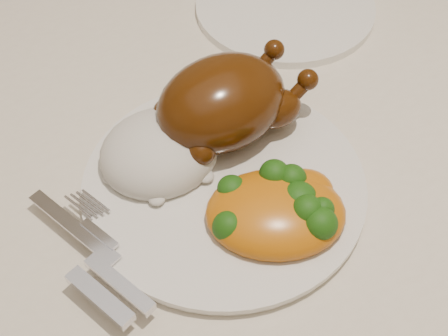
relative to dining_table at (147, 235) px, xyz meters
name	(u,v)px	position (x,y,z in m)	size (l,w,h in m)	color
dining_table	(147,235)	(0.00, 0.00, 0.00)	(1.60, 0.90, 0.76)	brown
tablecloth	(140,194)	(0.00, 0.00, 0.07)	(1.73, 1.03, 0.18)	beige
dinner_plate	(224,186)	(0.07, -0.05, 0.11)	(0.26, 0.26, 0.01)	white
side_plate	(285,7)	(0.25, 0.17, 0.11)	(0.22, 0.22, 0.01)	white
roast_chicken	(225,101)	(0.10, 0.01, 0.15)	(0.17, 0.12, 0.08)	#492107
rice_mound	(159,153)	(0.02, 0.00, 0.12)	(0.12, 0.11, 0.06)	silver
mac_and_cheese	(280,209)	(0.10, -0.11, 0.12)	(0.15, 0.13, 0.05)	orange
cutlery	(100,268)	(-0.06, -0.09, 0.12)	(0.07, 0.16, 0.01)	silver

